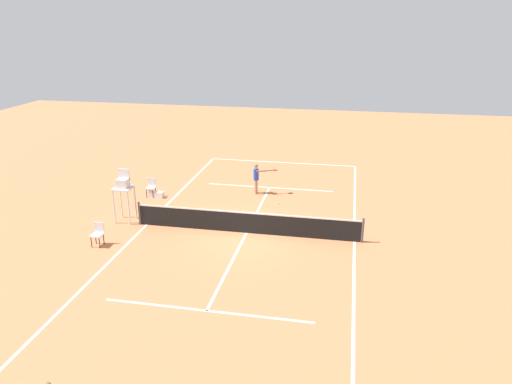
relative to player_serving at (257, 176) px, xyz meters
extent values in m
plane|color=#D37A4C|center=(-0.49, 4.97, -0.95)|extent=(60.00, 60.00, 0.00)
cube|color=white|center=(-0.49, -5.95, -0.95)|extent=(9.13, 0.10, 0.01)
cube|color=white|center=(-5.05, 4.97, -0.95)|extent=(0.10, 21.85, 0.01)
cube|color=white|center=(4.07, 4.97, -0.95)|extent=(0.10, 21.85, 0.01)
cube|color=white|center=(-0.49, -1.04, -0.95)|extent=(6.84, 0.10, 0.01)
cube|color=white|center=(-0.49, 10.98, -0.95)|extent=(6.84, 0.10, 0.01)
cube|color=white|center=(-0.49, 4.97, -0.95)|extent=(0.10, 12.02, 0.01)
cylinder|color=#4C4C51|center=(-5.35, 4.97, -0.42)|extent=(0.10, 0.10, 1.07)
cylinder|color=#4C4C51|center=(4.37, 4.97, -0.42)|extent=(0.10, 0.10, 1.07)
cube|color=black|center=(-0.49, 4.97, -0.50)|extent=(9.73, 0.03, 0.91)
cube|color=white|center=(-0.49, 4.97, -0.02)|extent=(9.73, 0.04, 0.06)
cylinder|color=#9E704C|center=(0.09, -0.08, -0.58)|extent=(0.12, 0.12, 0.75)
cylinder|color=#9E704C|center=(0.01, 0.10, -0.58)|extent=(0.12, 0.12, 0.75)
cylinder|color=#2647B7|center=(0.05, 0.01, 0.09)|extent=(0.28, 0.28, 0.59)
sphere|color=#9E704C|center=(0.05, 0.01, 0.55)|extent=(0.21, 0.21, 0.21)
cylinder|color=#9E704C|center=(0.12, -0.16, 0.12)|extent=(0.09, 0.09, 0.52)
cylinder|color=#9E704C|center=(-0.26, 0.09, 0.32)|extent=(0.52, 0.28, 0.09)
cylinder|color=black|center=(-0.62, -0.06, 0.32)|extent=(0.25, 0.13, 0.04)
ellipsoid|color=red|center=(-0.89, -0.17, 0.32)|extent=(0.40, 0.38, 0.04)
sphere|color=#CCE033|center=(-1.34, 1.25, -0.92)|extent=(0.07, 0.07, 0.07)
cylinder|color=silver|center=(4.81, 5.08, -0.18)|extent=(0.07, 0.07, 1.55)
cylinder|color=silver|center=(5.51, 5.08, -0.18)|extent=(0.07, 0.07, 1.55)
cylinder|color=silver|center=(4.81, 4.38, -0.18)|extent=(0.07, 0.07, 1.55)
cylinder|color=silver|center=(5.51, 4.38, -0.18)|extent=(0.07, 0.07, 1.55)
cube|color=silver|center=(5.16, 4.73, 0.63)|extent=(0.80, 0.80, 0.06)
cube|color=silver|center=(5.16, 4.73, 0.86)|extent=(0.50, 0.44, 0.40)
cube|color=silver|center=(5.16, 4.53, 1.21)|extent=(0.50, 0.06, 0.50)
cylinder|color=#262626|center=(4.98, 7.53, -0.73)|extent=(0.04, 0.04, 0.45)
cylinder|color=#262626|center=(5.33, 7.53, -0.73)|extent=(0.04, 0.04, 0.45)
cylinder|color=#262626|center=(4.98, 7.18, -0.73)|extent=(0.04, 0.04, 0.45)
cylinder|color=#262626|center=(5.33, 7.18, -0.73)|extent=(0.04, 0.04, 0.45)
cube|color=silver|center=(5.16, 7.35, -0.47)|extent=(0.44, 0.44, 0.06)
cube|color=silver|center=(5.16, 7.13, -0.22)|extent=(0.44, 0.04, 0.44)
cylinder|color=#262626|center=(5.09, 1.71, -0.73)|extent=(0.04, 0.04, 0.45)
cylinder|color=#262626|center=(5.44, 1.71, -0.73)|extent=(0.04, 0.04, 0.45)
cylinder|color=#262626|center=(5.09, 1.36, -0.73)|extent=(0.04, 0.04, 0.45)
cylinder|color=#262626|center=(5.44, 1.36, -0.73)|extent=(0.04, 0.04, 0.45)
cube|color=silver|center=(5.27, 1.54, -0.47)|extent=(0.44, 0.44, 0.06)
cube|color=silver|center=(5.27, 1.32, -0.22)|extent=(0.44, 0.04, 0.44)
cube|color=white|center=(4.99, 1.56, -0.80)|extent=(0.76, 0.32, 0.30)
camera|label=1|loc=(-4.55, 23.65, 7.81)|focal=34.21mm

